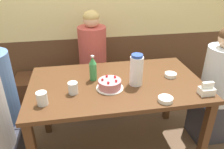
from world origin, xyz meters
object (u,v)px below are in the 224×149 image
bench_seat (104,87)px  glass_water_tall (73,88)px  person_teal_shirt (216,91)px  bowl_soup_white (171,75)px  birthday_cake (110,84)px  bowl_rice_small (165,99)px  napkin_holder (207,90)px  person_pale_blue_shirt (93,69)px  soju_bottle (93,68)px  water_pitcher (136,70)px  glass_tumbler_short (42,98)px

bench_seat → glass_water_tall: size_ratio=23.10×
person_teal_shirt → bowl_soup_white: bearing=-0.0°
birthday_cake → bowl_rice_small: 0.45m
birthday_cake → person_teal_shirt: bearing=5.6°
napkin_holder → person_teal_shirt: size_ratio=0.09×
birthday_cake → person_pale_blue_shirt: size_ratio=0.18×
bench_seat → soju_bottle: bearing=-104.0°
water_pitcher → bowl_soup_white: 0.37m
birthday_cake → glass_tumbler_short: 0.53m
napkin_holder → person_teal_shirt: person_teal_shirt is taller
glass_water_tall → bench_seat: bearing=69.0°
napkin_holder → bowl_soup_white: size_ratio=1.06×
birthday_cake → water_pitcher: size_ratio=0.83×
soju_bottle → napkin_holder: 0.92m
napkin_holder → person_pale_blue_shirt: size_ratio=0.09×
person_pale_blue_shirt → napkin_holder: bearing=38.5°
birthday_cake → glass_water_tall: (-0.29, -0.02, 0.01)m
bench_seat → bowl_rice_small: bowl_rice_small is taller
bowl_rice_small → birthday_cake: bearing=145.7°
glass_water_tall → glass_tumbler_short: (-0.22, -0.11, 0.00)m
bench_seat → bowl_soup_white: size_ratio=20.55×
water_pitcher → bowl_rice_small: (0.15, -0.28, -0.11)m
bowl_rice_small → glass_tumbler_short: (-0.88, 0.11, 0.03)m
bench_seat → birthday_cake: 1.08m
person_pale_blue_shirt → bench_seat: bearing=138.1°
bench_seat → napkin_holder: 1.43m
bowl_soup_white → glass_water_tall: bearing=-171.5°
bowl_rice_small → person_teal_shirt: person_teal_shirt is taller
bench_seat → bowl_rice_small: bearing=-75.7°
person_teal_shirt → birthday_cake: bearing=5.6°
birthday_cake → napkin_holder: bearing=-16.7°
person_teal_shirt → person_pale_blue_shirt: size_ratio=0.96×
bowl_soup_white → water_pitcher: bearing=-167.8°
birthday_cake → glass_tumbler_short: bearing=-164.8°
person_teal_shirt → bowl_rice_small: bearing=27.3°
soju_bottle → person_teal_shirt: 1.22m
birthday_cake → bowl_rice_small: birthday_cake is taller
glass_water_tall → person_teal_shirt: (1.35, 0.13, -0.25)m
soju_bottle → glass_water_tall: size_ratio=2.43×
water_pitcher → glass_tumbler_short: 0.76m
birthday_cake → person_pale_blue_shirt: (-0.06, 0.77, -0.23)m
water_pitcher → person_pale_blue_shirt: size_ratio=0.22×
birthday_cake → bowl_soup_white: 0.57m
birthday_cake → glass_water_tall: 0.29m
soju_bottle → glass_tumbler_short: bearing=-142.0°
water_pitcher → napkin_holder: water_pitcher is taller
birthday_cake → soju_bottle: (-0.12, 0.17, 0.07)m
person_teal_shirt → person_pale_blue_shirt: (-1.13, 0.66, 0.02)m
bowl_rice_small → glass_water_tall: 0.70m
bowl_rice_small → person_pale_blue_shirt: person_pale_blue_shirt is taller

